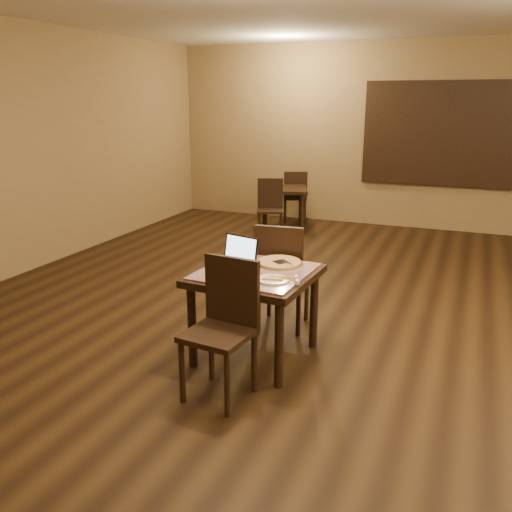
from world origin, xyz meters
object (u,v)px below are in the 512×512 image
at_px(chair_main_far, 281,271).
at_px(pizza_pan, 279,264).
at_px(tiled_table, 255,283).
at_px(chair_main_near, 224,320).
at_px(laptop, 238,257).
at_px(other_table_b_chair_far, 295,194).
at_px(other_table_b_chair_near, 270,205).
at_px(other_table_b, 283,195).

distance_m(chair_main_far, pizza_pan, 0.43).
relative_size(tiled_table, pizza_pan, 2.42).
xyz_separation_m(chair_main_near, laptop, (-0.21, 0.72, 0.25)).
relative_size(chair_main_far, laptop, 2.66).
xyz_separation_m(pizza_pan, other_table_b_chair_far, (-1.40, 4.68, -0.25)).
bearing_deg(chair_main_far, tiled_table, 83.54).
height_order(other_table_b_chair_near, other_table_b_chair_far, same).
xyz_separation_m(chair_main_near, other_table_b_chair_far, (-1.29, 5.54, -0.06)).
bearing_deg(other_table_b_chair_near, chair_main_near, -93.47).
relative_size(tiled_table, chair_main_far, 0.95).
height_order(chair_main_near, other_table_b_chair_far, chair_main_near).
bearing_deg(other_table_b_chair_near, pizza_pan, -88.32).
relative_size(tiled_table, laptop, 2.52).
bearing_deg(pizza_pan, other_table_b_chair_near, 111.88).
distance_m(laptop, other_table_b_chair_far, 4.95).
relative_size(pizza_pan, other_table_b_chair_far, 0.44).
bearing_deg(other_table_b, other_table_b_chair_far, 66.85).
bearing_deg(other_table_b, chair_main_far, -91.04).
bearing_deg(chair_main_near, chair_main_far, 96.62).
bearing_deg(laptop, other_table_b, 118.81).
relative_size(pizza_pan, other_table_b_chair_near, 0.44).
xyz_separation_m(other_table_b, other_table_b_chair_near, (-0.03, -0.53, -0.07)).
distance_m(tiled_table, chair_main_far, 0.62).
bearing_deg(other_table_b, chair_main_near, -95.47).
height_order(laptop, other_table_b, laptop).
xyz_separation_m(chair_main_near, chair_main_far, (-0.00, 1.22, 0.00)).
height_order(chair_main_near, laptop, chair_main_near).
height_order(chair_main_near, other_table_b, chair_main_near).
xyz_separation_m(tiled_table, chair_main_far, (0.01, 0.61, -0.08)).
relative_size(other_table_b, other_table_b_chair_near, 1.06).
bearing_deg(chair_main_near, other_table_b_chair_far, 109.64).
xyz_separation_m(other_table_b, other_table_b_chair_far, (0.03, 0.53, -0.07)).
bearing_deg(other_table_b_chair_far, pizza_pan, 86.40).
bearing_deg(tiled_table, other_table_b_chair_near, 112.54).
distance_m(tiled_table, chair_main_near, 0.62).
height_order(pizza_pan, other_table_b_chair_near, other_table_b_chair_near).
height_order(chair_main_near, chair_main_far, chair_main_far).
height_order(chair_main_far, other_table_b_chair_near, chair_main_far).
bearing_deg(laptop, other_table_b_chair_near, 121.15).
xyz_separation_m(pizza_pan, other_table_b_chair_near, (-1.45, 3.61, -0.25)).
height_order(chair_main_near, other_table_b_chair_near, chair_main_near).
height_order(tiled_table, other_table_b_chair_far, other_table_b_chair_far).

